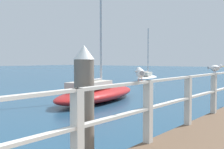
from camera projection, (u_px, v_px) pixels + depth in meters
name	position (u px, v px, depth m)	size (l,w,h in m)	color
dock_piling_near	(84.00, 116.00, 4.12)	(0.29, 0.29, 2.01)	#6B6056
seagull_foreground	(140.00, 73.00, 4.57)	(0.33, 0.40, 0.21)	white
seagull_background	(215.00, 68.00, 7.49)	(0.31, 0.42, 0.21)	white
boat_0	(147.00, 77.00, 26.24)	(2.36, 4.45, 4.64)	white
boat_1	(97.00, 93.00, 12.84)	(3.01, 6.20, 6.20)	red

